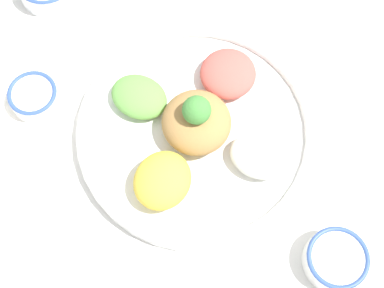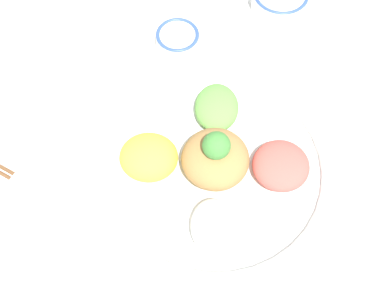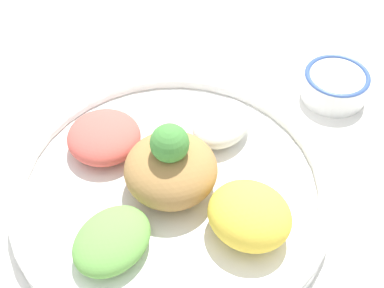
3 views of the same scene
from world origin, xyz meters
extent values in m
plane|color=white|center=(0.00, 0.00, 0.00)|extent=(2.40, 2.40, 0.00)
cylinder|color=white|center=(0.00, -0.03, 0.01)|extent=(0.41, 0.41, 0.02)
torus|color=white|center=(0.00, -0.03, 0.03)|extent=(0.41, 0.41, 0.02)
ellipsoid|color=yellow|center=(0.05, -0.13, 0.05)|extent=(0.12, 0.13, 0.06)
ellipsoid|color=white|center=(0.10, 0.02, 0.04)|extent=(0.11, 0.10, 0.04)
ellipsoid|color=#E55B51|center=(-0.04, 0.08, 0.04)|extent=(0.13, 0.13, 0.04)
ellipsoid|color=#6BAD4C|center=(-0.10, -0.07, 0.04)|extent=(0.12, 0.11, 0.04)
ellipsoid|color=#AD7F47|center=(0.00, -0.03, 0.05)|extent=(0.11, 0.11, 0.07)
sphere|color=#478E3D|center=(0.00, -0.03, 0.10)|extent=(0.05, 0.05, 0.05)
cylinder|color=white|center=(-0.22, -0.21, 0.02)|extent=(0.09, 0.09, 0.03)
torus|color=#38569E|center=(-0.22, -0.21, 0.03)|extent=(0.09, 0.09, 0.01)
cylinder|color=#5B3319|center=(-0.22, -0.21, 0.03)|extent=(0.07, 0.07, 0.00)
cylinder|color=white|center=(0.30, 0.01, 0.02)|extent=(0.10, 0.10, 0.04)
torus|color=#38569E|center=(0.30, 0.01, 0.04)|extent=(0.10, 0.10, 0.01)
cylinder|color=maroon|center=(0.30, 0.01, 0.04)|extent=(0.08, 0.08, 0.00)
camera|label=1|loc=(0.27, -0.24, 0.86)|focal=50.00mm
camera|label=2|loc=(0.37, 0.12, 0.86)|focal=50.00mm
camera|label=3|loc=(-0.19, -0.39, 0.56)|focal=50.00mm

